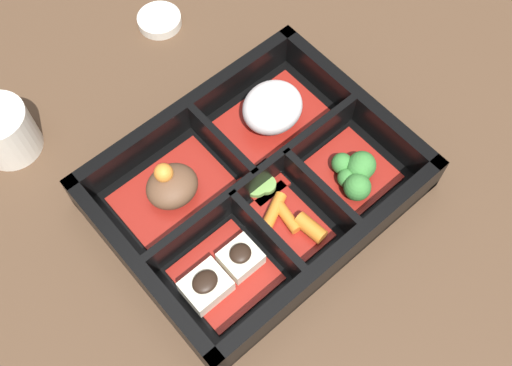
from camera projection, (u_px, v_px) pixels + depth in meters
name	position (u px, v px, depth m)	size (l,w,h in m)	color
ground_plane	(256.00, 194.00, 0.63)	(3.00, 3.00, 0.00)	#4C3523
bento_base	(256.00, 192.00, 0.63)	(0.30, 0.24, 0.01)	black
bento_rim	(258.00, 184.00, 0.61)	(0.30, 0.24, 0.05)	black
bowl_stew	(172.00, 188.00, 0.61)	(0.12, 0.08, 0.05)	maroon
bowl_rice	(272.00, 110.00, 0.64)	(0.12, 0.08, 0.05)	maroon
bowl_tofu	(223.00, 274.00, 0.57)	(0.09, 0.08, 0.03)	maroon
bowl_carrots	(291.00, 221.00, 0.60)	(0.06, 0.08, 0.02)	maroon
bowl_greens	(355.00, 173.00, 0.62)	(0.08, 0.08, 0.03)	maroon
bowl_pickles	(262.00, 184.00, 0.62)	(0.04, 0.04, 0.01)	maroon
tea_cup	(3.00, 130.00, 0.63)	(0.06, 0.06, 0.06)	beige
sauce_dish	(159.00, 20.00, 0.73)	(0.05, 0.05, 0.01)	beige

